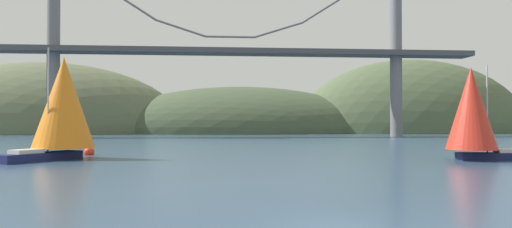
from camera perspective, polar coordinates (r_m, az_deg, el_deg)
ground_plane at (r=17.46m, az=8.48°, el=-12.97°), size 360.00×360.00×0.00m
headland_center at (r=151.91m, az=-1.73°, el=-2.21°), size 88.64×44.00×28.70m
headland_left at (r=159.98m, az=-23.73°, el=-2.07°), size 86.29×44.00×42.82m
headland_right at (r=164.59m, az=17.77°, el=-2.07°), size 76.09×44.00×46.91m
suspension_bridge at (r=113.01m, az=-3.06°, el=8.01°), size 114.88×6.00×44.85m
sailboat_orange_sail at (r=50.53m, az=-21.77°, el=1.04°), size 8.50×10.32×10.56m
sailboat_scarlet_sail at (r=49.66m, az=24.09°, el=0.37°), size 8.11×4.96×8.93m
channel_buoy at (r=55.67m, az=-19.00°, el=-4.19°), size 1.10×1.10×2.64m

